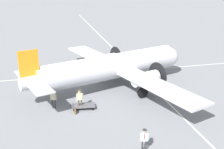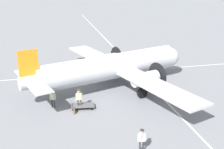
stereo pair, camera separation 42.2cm
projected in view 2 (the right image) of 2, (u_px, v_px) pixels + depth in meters
name	position (u px, v px, depth m)	size (l,w,h in m)	color
ground_plane	(112.00, 88.00, 30.38)	(300.00, 300.00, 0.00)	slate
apron_line_eastwest	(150.00, 84.00, 31.29)	(120.00, 0.16, 0.01)	silver
apron_line_northsouth	(103.00, 73.00, 34.99)	(0.16, 120.00, 0.01)	silver
airliner_main	(115.00, 66.00, 29.76)	(22.15, 18.69, 5.39)	silver
crew_foreground	(142.00, 138.00, 19.11)	(0.34, 0.56, 1.68)	#2D2D33
passenger_boarding	(79.00, 97.00, 25.33)	(0.31, 0.62, 1.83)	#473D2D
ramp_agent	(53.00, 97.00, 25.51)	(0.33, 0.54, 1.70)	#2D2D33
suitcase_near_door	(74.00, 111.00, 24.65)	(0.40, 0.13, 0.57)	brown
baggage_cart	(82.00, 106.00, 25.61)	(1.33, 2.21, 0.56)	#56565B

